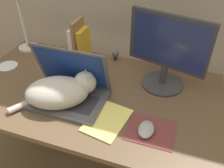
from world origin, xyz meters
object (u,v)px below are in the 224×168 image
laptop (68,89)px  notepad (107,120)px  computer_mouse (146,129)px  webcam (115,54)px  cat (61,91)px  external_monitor (167,52)px  book_row (79,42)px  cd_disc (8,66)px  desk_lamp (21,7)px

laptop → notepad: bearing=-20.9°
computer_mouse → laptop: bearing=166.5°
webcam → laptop: bearing=-104.7°
cat → external_monitor: bearing=35.2°
cat → computer_mouse: size_ratio=3.66×
laptop → book_row: (-0.11, 0.39, 0.06)m
laptop → cd_disc: laptop is taller
book_row → webcam: book_row is taller
laptop → cat: bearing=-100.4°
external_monitor → notepad: size_ratio=1.61×
cd_disc → webcam: bearing=25.1°
laptop → cat: laptop is taller
webcam → book_row: bearing=-170.0°
book_row → webcam: (0.22, 0.04, -0.06)m
cat → notepad: cat is taller
cat → notepad: 0.27m
book_row → desk_lamp: (-0.35, -0.04, 0.19)m
external_monitor → computer_mouse: (-0.01, -0.37, -0.19)m
external_monitor → cd_disc: external_monitor is taller
cat → computer_mouse: cat is taller
webcam → cd_disc: (-0.60, -0.28, -0.04)m
laptop → external_monitor: 0.53m
cat → external_monitor: size_ratio=0.93×
laptop → cd_disc: (-0.49, 0.14, -0.05)m
external_monitor → cat: bearing=-144.8°
external_monitor → cd_disc: bearing=-172.5°
cd_disc → notepad: bearing=-17.8°
laptop → cd_disc: size_ratio=3.30×
cat → laptop: bearing=79.6°
webcam → desk_lamp: bearing=-172.5°
cat → book_row: size_ratio=1.50×
computer_mouse → notepad: 0.18m
computer_mouse → cat: bearing=172.8°
computer_mouse → webcam: (-0.32, 0.53, 0.03)m
notepad → laptop: bearing=159.1°
cat → webcam: cat is taller
computer_mouse → notepad: size_ratio=0.41×
external_monitor → desk_lamp: bearing=174.7°
computer_mouse → external_monitor: bearing=88.6°
cat → cd_disc: bearing=158.5°
cat → computer_mouse: bearing=-7.2°
laptop → computer_mouse: (0.43, -0.10, -0.03)m
laptop → book_row: size_ratio=1.57×
cat → external_monitor: (0.44, 0.31, 0.13)m
book_row → cd_disc: bearing=-147.4°
laptop → notepad: laptop is taller
notepad → computer_mouse: bearing=-2.6°
book_row → desk_lamp: desk_lamp is taller
book_row → notepad: size_ratio=1.00×
external_monitor → cd_disc: 0.96m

